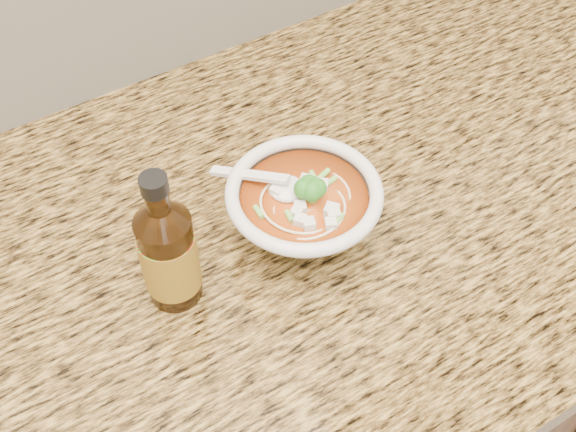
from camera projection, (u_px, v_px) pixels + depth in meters
counter_slab at (67, 331)px, 0.75m from camera, size 4.00×0.68×0.04m
soup_bowl at (304, 211)px, 0.78m from camera, size 0.17×0.17×0.09m
hot_sauce_bottle at (169, 254)px, 0.71m from camera, size 0.07×0.07×0.18m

